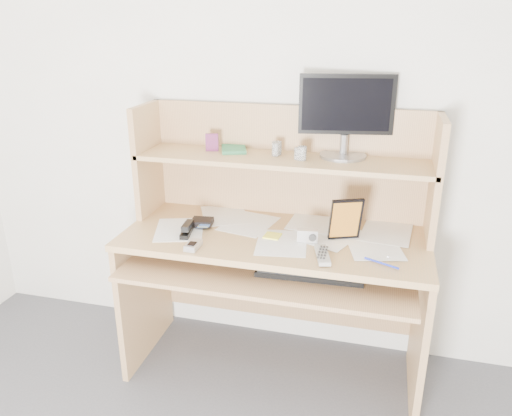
% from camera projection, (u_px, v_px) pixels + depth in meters
% --- Properties ---
extents(back_wall, '(3.60, 0.04, 2.50)m').
position_uv_depth(back_wall, '(290.00, 115.00, 2.41)').
color(back_wall, white).
rests_on(back_wall, floor).
extents(desk, '(1.40, 0.70, 1.30)m').
position_uv_depth(desk, '(278.00, 239.00, 2.39)').
color(desk, tan).
rests_on(desk, floor).
extents(paper_clutter, '(1.32, 0.54, 0.01)m').
position_uv_depth(paper_clutter, '(274.00, 234.00, 2.30)').
color(paper_clutter, white).
rests_on(paper_clutter, desk).
extents(keyboard, '(0.47, 0.18, 0.03)m').
position_uv_depth(keyboard, '(310.00, 270.00, 2.16)').
color(keyboard, black).
rests_on(keyboard, desk).
extents(tv_remote, '(0.09, 0.18, 0.02)m').
position_uv_depth(tv_remote, '(322.00, 255.00, 2.07)').
color(tv_remote, '#9F9F9A').
rests_on(tv_remote, paper_clutter).
extents(flip_phone, '(0.05, 0.10, 0.03)m').
position_uv_depth(flip_phone, '(193.00, 244.00, 2.16)').
color(flip_phone, silver).
rests_on(flip_phone, paper_clutter).
extents(stapler, '(0.06, 0.15, 0.05)m').
position_uv_depth(stapler, '(187.00, 228.00, 2.30)').
color(stapler, black).
rests_on(stapler, paper_clutter).
extents(wallet, '(0.11, 0.09, 0.03)m').
position_uv_depth(wallet, '(202.00, 222.00, 2.40)').
color(wallet, black).
rests_on(wallet, paper_clutter).
extents(sticky_note_pad, '(0.08, 0.08, 0.01)m').
position_uv_depth(sticky_note_pad, '(272.00, 236.00, 2.28)').
color(sticky_note_pad, gold).
rests_on(sticky_note_pad, desk).
extents(digital_camera, '(0.10, 0.05, 0.06)m').
position_uv_depth(digital_camera, '(307.00, 235.00, 2.21)').
color(digital_camera, silver).
rests_on(digital_camera, paper_clutter).
extents(game_case, '(0.14, 0.07, 0.20)m').
position_uv_depth(game_case, '(346.00, 219.00, 2.20)').
color(game_case, black).
rests_on(game_case, paper_clutter).
extents(blue_pen, '(0.14, 0.07, 0.01)m').
position_uv_depth(blue_pen, '(381.00, 263.00, 2.01)').
color(blue_pen, '#1726B0').
rests_on(blue_pen, paper_clutter).
extents(card_box, '(0.06, 0.03, 0.08)m').
position_uv_depth(card_box, '(212.00, 142.00, 2.42)').
color(card_box, maroon).
rests_on(card_box, desk).
extents(shelf_book, '(0.16, 0.19, 0.02)m').
position_uv_depth(shelf_book, '(234.00, 149.00, 2.43)').
color(shelf_book, '#2D724E').
rests_on(shelf_book, desk).
extents(chip_stack_a, '(0.06, 0.06, 0.06)m').
position_uv_depth(chip_stack_a, '(277.00, 148.00, 2.36)').
color(chip_stack_a, black).
rests_on(chip_stack_a, desk).
extents(chip_stack_b, '(0.05, 0.05, 0.06)m').
position_uv_depth(chip_stack_b, '(302.00, 153.00, 2.26)').
color(chip_stack_b, white).
rests_on(chip_stack_b, desk).
extents(chip_stack_c, '(0.05, 0.05, 0.05)m').
position_uv_depth(chip_stack_c, '(299.00, 154.00, 2.28)').
color(chip_stack_c, black).
rests_on(chip_stack_c, desk).
extents(chip_stack_d, '(0.05, 0.05, 0.06)m').
position_uv_depth(chip_stack_d, '(276.00, 149.00, 2.34)').
color(chip_stack_d, white).
rests_on(chip_stack_d, desk).
extents(monitor, '(0.43, 0.22, 0.37)m').
position_uv_depth(monitor, '(346.00, 113.00, 2.27)').
color(monitor, '#99999E').
rests_on(monitor, desk).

